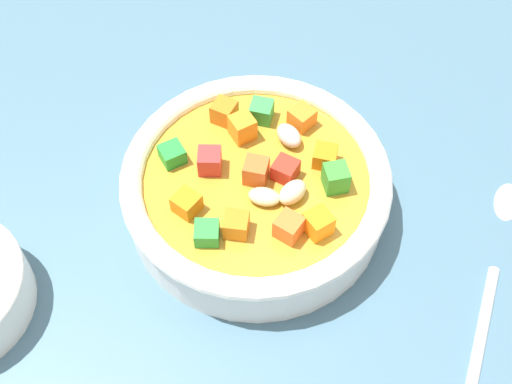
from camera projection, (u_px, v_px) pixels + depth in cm
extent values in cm
cube|color=#42667A|center=(256.00, 214.00, 55.66)|extent=(140.00, 140.00, 2.00)
cylinder|color=white|center=(256.00, 195.00, 53.36)|extent=(20.07, 20.07, 3.60)
torus|color=white|center=(256.00, 177.00, 51.45)|extent=(20.60, 20.60, 1.73)
cylinder|color=#B98A29|center=(256.00, 180.00, 51.72)|extent=(17.20, 17.20, 0.40)
cube|color=orange|center=(224.00, 112.00, 54.17)|extent=(2.34, 2.34, 1.76)
cube|color=orange|center=(318.00, 223.00, 48.18)|extent=(1.77, 1.77, 1.82)
cube|color=red|center=(285.00, 170.00, 51.06)|extent=(2.31, 2.31, 1.51)
cube|color=orange|center=(289.00, 227.00, 48.05)|extent=(2.23, 2.23, 1.74)
cube|color=green|center=(172.00, 154.00, 52.00)|extent=(1.88, 1.88, 1.35)
cube|color=orange|center=(302.00, 117.00, 53.96)|extent=(1.99, 1.99, 1.58)
cube|color=orange|center=(187.00, 203.00, 49.33)|extent=(2.17, 2.17, 1.52)
cube|color=#DD5925|center=(250.00, 172.00, 50.75)|extent=(2.43, 2.43, 1.84)
cube|color=orange|center=(325.00, 156.00, 51.81)|extent=(2.43, 2.43, 1.45)
ellipsoid|color=#C4C48C|center=(264.00, 197.00, 49.95)|extent=(2.83, 2.77, 1.04)
cube|color=red|center=(210.00, 161.00, 51.35)|extent=(2.40, 2.40, 1.81)
cube|color=green|center=(261.00, 111.00, 54.30)|extent=(2.43, 2.43, 1.61)
cube|color=orange|center=(236.00, 225.00, 48.25)|extent=(2.43, 2.43, 1.60)
cube|color=green|center=(336.00, 178.00, 50.33)|extent=(2.24, 2.24, 2.01)
ellipsoid|color=beige|center=(289.00, 136.00, 53.00)|extent=(2.43, 1.58, 1.42)
cube|color=green|center=(207.00, 233.00, 48.01)|extent=(2.40, 2.40, 1.34)
ellipsoid|color=beige|center=(293.00, 192.00, 49.90)|extent=(2.02, 2.68, 1.50)
cube|color=orange|center=(242.00, 127.00, 53.09)|extent=(1.86, 1.86, 2.00)
cylinder|color=silver|center=(481.00, 340.00, 47.98)|extent=(7.79, 10.61, 0.84)
ellipsoid|color=silver|center=(509.00, 200.00, 54.84)|extent=(3.89, 4.31, 0.71)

